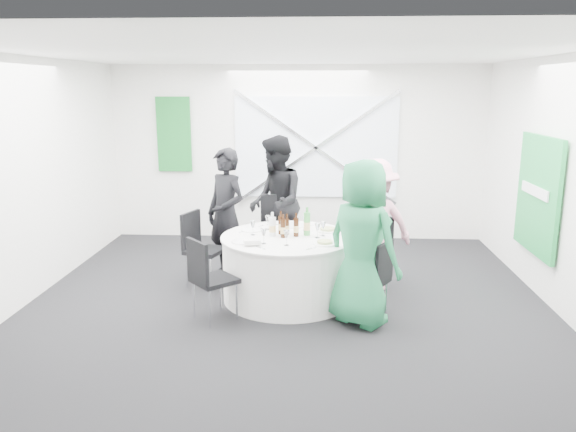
# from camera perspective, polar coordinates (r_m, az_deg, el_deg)

# --- Properties ---
(floor) EXTENTS (6.00, 6.00, 0.00)m
(floor) POSITION_cam_1_polar(r_m,az_deg,el_deg) (6.55, -0.10, -8.95)
(floor) COLOR black
(floor) RESTS_ON ground
(ceiling) EXTENTS (6.00, 6.00, 0.00)m
(ceiling) POSITION_cam_1_polar(r_m,az_deg,el_deg) (6.09, -0.11, 16.30)
(ceiling) COLOR white
(ceiling) RESTS_ON wall_back
(wall_back) EXTENTS (6.00, 0.00, 6.00)m
(wall_back) POSITION_cam_1_polar(r_m,az_deg,el_deg) (9.14, 0.96, 6.38)
(wall_back) COLOR white
(wall_back) RESTS_ON floor
(wall_front) EXTENTS (6.00, 0.00, 6.00)m
(wall_front) POSITION_cam_1_polar(r_m,az_deg,el_deg) (3.26, -3.08, -5.73)
(wall_front) COLOR white
(wall_front) RESTS_ON floor
(wall_left) EXTENTS (0.00, 6.00, 6.00)m
(wall_left) POSITION_cam_1_polar(r_m,az_deg,el_deg) (7.01, -25.45, 3.12)
(wall_left) COLOR white
(wall_left) RESTS_ON floor
(wall_right) EXTENTS (0.00, 6.00, 6.00)m
(wall_right) POSITION_cam_1_polar(r_m,az_deg,el_deg) (6.71, 26.45, 2.64)
(wall_right) COLOR white
(wall_right) RESTS_ON floor
(window_panel) EXTENTS (2.60, 0.03, 1.60)m
(window_panel) POSITION_cam_1_polar(r_m,az_deg,el_deg) (9.08, 2.86, 6.96)
(window_panel) COLOR silver
(window_panel) RESTS_ON wall_back
(window_brace_a) EXTENTS (2.63, 0.05, 1.84)m
(window_brace_a) POSITION_cam_1_polar(r_m,az_deg,el_deg) (9.04, 2.86, 6.94)
(window_brace_a) COLOR silver
(window_brace_a) RESTS_ON window_panel
(window_brace_b) EXTENTS (2.63, 0.05, 1.84)m
(window_brace_b) POSITION_cam_1_polar(r_m,az_deg,el_deg) (9.04, 2.86, 6.94)
(window_brace_b) COLOR silver
(window_brace_b) RESTS_ON window_panel
(green_banner) EXTENTS (0.55, 0.04, 1.20)m
(green_banner) POSITION_cam_1_polar(r_m,az_deg,el_deg) (9.35, -11.51, 8.13)
(green_banner) COLOR #136325
(green_banner) RESTS_ON wall_back
(green_sign) EXTENTS (0.05, 1.20, 1.40)m
(green_sign) POSITION_cam_1_polar(r_m,az_deg,el_deg) (7.26, 24.04, 1.96)
(green_sign) COLOR green
(green_sign) RESTS_ON wall_right
(banquet_table) EXTENTS (1.56, 1.56, 0.76)m
(banquet_table) POSITION_cam_1_polar(r_m,az_deg,el_deg) (6.61, -0.00, -5.24)
(banquet_table) COLOR white
(banquet_table) RESTS_ON floor
(chair_back) EXTENTS (0.55, 0.56, 1.04)m
(chair_back) POSITION_cam_1_polar(r_m,az_deg,el_deg) (7.53, -0.99, -1.14)
(chair_back) COLOR black
(chair_back) RESTS_ON floor
(chair_back_left) EXTENTS (0.55, 0.54, 0.93)m
(chair_back_left) POSITION_cam_1_polar(r_m,az_deg,el_deg) (7.11, -9.01, -2.70)
(chair_back_left) COLOR black
(chair_back_left) RESTS_ON floor
(chair_back_right) EXTENTS (0.55, 0.55, 0.89)m
(chair_back_right) POSITION_cam_1_polar(r_m,az_deg,el_deg) (7.13, 8.89, -2.85)
(chair_back_right) COLOR black
(chair_back_right) RESTS_ON floor
(chair_front_right) EXTENTS (0.54, 0.54, 0.87)m
(chair_front_right) POSITION_cam_1_polar(r_m,az_deg,el_deg) (6.05, 8.76, -5.87)
(chair_front_right) COLOR black
(chair_front_right) RESTS_ON floor
(chair_front_left) EXTENTS (0.58, 0.58, 0.91)m
(chair_front_left) POSITION_cam_1_polar(r_m,az_deg,el_deg) (5.98, -8.18, -5.81)
(chair_front_left) COLOR black
(chair_front_left) RESTS_ON floor
(person_man_back_left) EXTENTS (0.74, 0.71, 1.70)m
(person_man_back_left) POSITION_cam_1_polar(r_m,az_deg,el_deg) (7.24, -6.30, 0.15)
(person_man_back_left) COLOR black
(person_man_back_left) RESTS_ON floor
(person_man_back) EXTENTS (0.65, 0.97, 1.83)m
(person_man_back) POSITION_cam_1_polar(r_m,az_deg,el_deg) (7.61, -1.26, 1.34)
(person_man_back) COLOR black
(person_man_back) RESTS_ON floor
(person_woman_pink) EXTENTS (1.15, 0.83, 1.62)m
(person_woman_pink) POSITION_cam_1_polar(r_m,az_deg,el_deg) (6.89, 8.67, -0.92)
(person_woman_pink) COLOR pink
(person_woman_pink) RESTS_ON floor
(person_woman_green) EXTENTS (1.01, 0.97, 1.75)m
(person_woman_green) POSITION_cam_1_polar(r_m,az_deg,el_deg) (5.84, 7.51, -2.77)
(person_woman_green) COLOR #207748
(person_woman_green) RESTS_ON floor
(plate_back) EXTENTS (0.29, 0.29, 0.01)m
(plate_back) POSITION_cam_1_polar(r_m,az_deg,el_deg) (6.97, 0.76, -0.97)
(plate_back) COLOR white
(plate_back) RESTS_ON banquet_table
(plate_back_left) EXTENTS (0.28, 0.28, 0.01)m
(plate_back_left) POSITION_cam_1_polar(r_m,az_deg,el_deg) (6.78, -3.63, -1.39)
(plate_back_left) COLOR white
(plate_back_left) RESTS_ON banquet_table
(plate_back_right) EXTENTS (0.27, 0.27, 0.04)m
(plate_back_right) POSITION_cam_1_polar(r_m,az_deg,el_deg) (6.74, 4.04, -1.41)
(plate_back_right) COLOR white
(plate_back_right) RESTS_ON banquet_table
(plate_front_right) EXTENTS (0.26, 0.26, 0.04)m
(plate_front_right) POSITION_cam_1_polar(r_m,az_deg,el_deg) (6.18, 3.77, -2.73)
(plate_front_right) COLOR white
(plate_front_right) RESTS_ON banquet_table
(plate_front_left) EXTENTS (0.25, 0.25, 0.01)m
(plate_front_left) POSITION_cam_1_polar(r_m,az_deg,el_deg) (6.27, -4.63, -2.61)
(plate_front_left) COLOR white
(plate_front_left) RESTS_ON banquet_table
(napkin) EXTENTS (0.20, 0.16, 0.05)m
(napkin) POSITION_cam_1_polar(r_m,az_deg,el_deg) (6.13, -3.68, -2.63)
(napkin) COLOR white
(napkin) RESTS_ON plate_front_left
(beer_bottle_a) EXTENTS (0.06, 0.06, 0.28)m
(beer_bottle_a) POSITION_cam_1_polar(r_m,az_deg,el_deg) (6.57, -0.74, -0.94)
(beer_bottle_a) COLOR #381A0A
(beer_bottle_a) RESTS_ON banquet_table
(beer_bottle_b) EXTENTS (0.06, 0.06, 0.25)m
(beer_bottle_b) POSITION_cam_1_polar(r_m,az_deg,el_deg) (6.56, -0.13, -1.09)
(beer_bottle_b) COLOR #381A0A
(beer_bottle_b) RESTS_ON banquet_table
(beer_bottle_c) EXTENTS (0.06, 0.06, 0.28)m
(beer_bottle_c) POSITION_cam_1_polar(r_m,az_deg,el_deg) (6.47, 0.83, -1.15)
(beer_bottle_c) COLOR #381A0A
(beer_bottle_c) RESTS_ON banquet_table
(beer_bottle_d) EXTENTS (0.06, 0.06, 0.28)m
(beer_bottle_d) POSITION_cam_1_polar(r_m,az_deg,el_deg) (6.41, -0.50, -1.29)
(beer_bottle_d) COLOR #381A0A
(beer_bottle_d) RESTS_ON banquet_table
(green_water_bottle) EXTENTS (0.08, 0.08, 0.33)m
(green_water_bottle) POSITION_cam_1_polar(r_m,az_deg,el_deg) (6.51, 1.94, -0.83)
(green_water_bottle) COLOR green
(green_water_bottle) RESTS_ON banquet_table
(clear_water_bottle) EXTENTS (0.08, 0.08, 0.28)m
(clear_water_bottle) POSITION_cam_1_polar(r_m,az_deg,el_deg) (6.49, -1.59, -1.11)
(clear_water_bottle) COLOR silver
(clear_water_bottle) RESTS_ON banquet_table
(wine_glass_a) EXTENTS (0.07, 0.07, 0.17)m
(wine_glass_a) POSITION_cam_1_polar(r_m,az_deg,el_deg) (6.73, 1.74, -0.46)
(wine_glass_a) COLOR white
(wine_glass_a) RESTS_ON banquet_table
(wine_glass_b) EXTENTS (0.07, 0.07, 0.17)m
(wine_glass_b) POSITION_cam_1_polar(r_m,az_deg,el_deg) (6.50, 3.59, -0.94)
(wine_glass_b) COLOR white
(wine_glass_b) RESTS_ON banquet_table
(wine_glass_c) EXTENTS (0.07, 0.07, 0.17)m
(wine_glass_c) POSITION_cam_1_polar(r_m,az_deg,el_deg) (6.09, -0.15, -1.87)
(wine_glass_c) COLOR white
(wine_glass_c) RESTS_ON banquet_table
(wine_glass_d) EXTENTS (0.07, 0.07, 0.17)m
(wine_glass_d) POSITION_cam_1_polar(r_m,az_deg,el_deg) (6.54, -3.60, -0.87)
(wine_glass_d) COLOR white
(wine_glass_d) RESTS_ON banquet_table
(wine_glass_e) EXTENTS (0.07, 0.07, 0.17)m
(wine_glass_e) POSITION_cam_1_polar(r_m,az_deg,el_deg) (6.17, -2.48, -1.69)
(wine_glass_e) COLOR white
(wine_glass_e) RESTS_ON banquet_table
(wine_glass_f) EXTENTS (0.07, 0.07, 0.17)m
(wine_glass_f) POSITION_cam_1_polar(r_m,az_deg,el_deg) (6.78, -2.05, -0.34)
(wine_glass_f) COLOR white
(wine_glass_f) RESTS_ON banquet_table
(wine_glass_g) EXTENTS (0.07, 0.07, 0.17)m
(wine_glass_g) POSITION_cam_1_polar(r_m,az_deg,el_deg) (6.41, 3.02, -1.14)
(wine_glass_g) COLOR white
(wine_glass_g) RESTS_ON banquet_table
(fork_a) EXTENTS (0.12, 0.12, 0.01)m
(fork_a) POSITION_cam_1_polar(r_m,az_deg,el_deg) (6.00, 2.35, -3.32)
(fork_a) COLOR silver
(fork_a) RESTS_ON banquet_table
(knife_a) EXTENTS (0.10, 0.13, 0.01)m
(knife_a) POSITION_cam_1_polar(r_m,az_deg,el_deg) (6.32, 4.88, -2.51)
(knife_a) COLOR silver
(knife_a) RESTS_ON banquet_table
(fork_b) EXTENTS (0.09, 0.14, 0.01)m
(fork_b) POSITION_cam_1_polar(r_m,az_deg,el_deg) (6.62, 4.91, -1.80)
(fork_b) COLOR silver
(fork_b) RESTS_ON banquet_table
(knife_b) EXTENTS (0.09, 0.13, 0.01)m
(knife_b) POSITION_cam_1_polar(r_m,az_deg,el_deg) (6.92, 3.25, -1.13)
(knife_b) COLOR silver
(knife_b) RESTS_ON banquet_table
(fork_c) EXTENTS (0.09, 0.14, 0.01)m
(fork_c) POSITION_cam_1_polar(r_m,az_deg,el_deg) (6.95, -2.90, -1.06)
(fork_c) COLOR silver
(fork_c) RESTS_ON banquet_table
(knife_c) EXTENTS (0.10, 0.13, 0.01)m
(knife_c) POSITION_cam_1_polar(r_m,az_deg,el_deg) (6.73, -4.56, -1.56)
(knife_c) COLOR silver
(knife_c) RESTS_ON banquet_table
(fork_d) EXTENTS (0.11, 0.13, 0.01)m
(fork_d) POSITION_cam_1_polar(r_m,az_deg,el_deg) (6.35, -4.94, -2.46)
(fork_d) COLOR silver
(fork_d) RESTS_ON banquet_table
(knife_d) EXTENTS (0.12, 0.12, 0.01)m
(knife_d) POSITION_cam_1_polar(r_m,az_deg,el_deg) (6.03, -2.76, -3.26)
(knife_d) COLOR silver
(knife_d) RESTS_ON banquet_table
(fork_e) EXTENTS (0.15, 0.03, 0.01)m
(fork_e) POSITION_cam_1_polar(r_m,az_deg,el_deg) (7.00, 2.08, -0.94)
(fork_e) COLOR silver
(fork_e) RESTS_ON banquet_table
(knife_e) EXTENTS (0.15, 0.03, 0.01)m
(knife_e) POSITION_cam_1_polar(r_m,az_deg,el_deg) (7.03, -1.59, -0.89)
(knife_e) COLOR silver
(knife_e) RESTS_ON banquet_table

